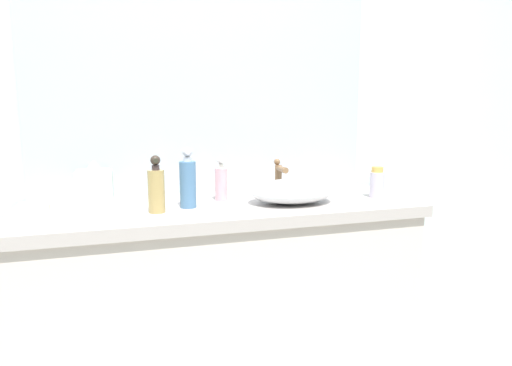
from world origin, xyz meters
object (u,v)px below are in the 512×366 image
object	(u,v)px
sink_basin	(292,191)
tissue_box	(95,186)
soap_dispenser	(188,182)
lotion_bottle	(221,182)
perfume_bottle	(377,183)
spray_can	(156,188)
candle_jar	(41,208)

from	to	relation	value
sink_basin	tissue_box	distance (m)	0.78
soap_dispenser	lotion_bottle	world-z (taller)	soap_dispenser
lotion_bottle	perfume_bottle	world-z (taller)	lotion_bottle
sink_basin	spray_can	xyz separation A→B (m)	(-0.54, -0.02, 0.04)
sink_basin	tissue_box	bearing A→B (deg)	167.57
lotion_bottle	candle_jar	bearing A→B (deg)	-176.77
lotion_bottle	spray_can	bearing A→B (deg)	-151.30
lotion_bottle	perfume_bottle	size ratio (longest dim) A/B	1.37
sink_basin	spray_can	bearing A→B (deg)	-178.09
lotion_bottle	spray_can	size ratio (longest dim) A/B	0.87
soap_dispenser	spray_can	distance (m)	0.13
perfume_bottle	candle_jar	xyz separation A→B (m)	(-1.33, 0.10, -0.05)
candle_jar	lotion_bottle	bearing A→B (deg)	3.23
spray_can	tissue_box	size ratio (longest dim) A/B	1.17
spray_can	lotion_bottle	bearing A→B (deg)	28.70
sink_basin	candle_jar	distance (m)	0.95
sink_basin	lotion_bottle	distance (m)	0.30
spray_can	candle_jar	xyz separation A→B (m)	(-0.40, 0.11, -0.07)
lotion_bottle	candle_jar	distance (m)	0.68
sink_basin	perfume_bottle	size ratio (longest dim) A/B	2.62
soap_dispenser	spray_can	world-z (taller)	soap_dispenser
perfume_bottle	candle_jar	distance (m)	1.33
sink_basin	soap_dispenser	distance (m)	0.42
sink_basin	tissue_box	xyz separation A→B (m)	(-0.76, 0.17, 0.03)
soap_dispenser	sink_basin	bearing A→B (deg)	-4.52
perfume_bottle	tissue_box	size ratio (longest dim) A/B	0.74
spray_can	perfume_bottle	bearing A→B (deg)	0.98
sink_basin	perfume_bottle	bearing A→B (deg)	-0.30
soap_dispenser	perfume_bottle	size ratio (longest dim) A/B	1.74
tissue_box	sink_basin	bearing A→B (deg)	-12.43
lotion_bottle	candle_jar	world-z (taller)	lotion_bottle
perfume_bottle	spray_can	xyz separation A→B (m)	(-0.93, -0.02, 0.03)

